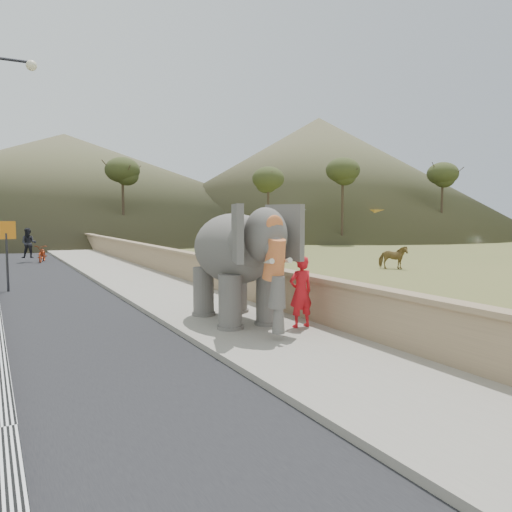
# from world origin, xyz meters

# --- Properties ---
(ground) EXTENTS (160.00, 160.00, 0.00)m
(ground) POSITION_xyz_m (0.00, 0.00, 0.00)
(ground) COLOR olive
(ground) RESTS_ON ground
(walkway) EXTENTS (3.00, 120.00, 0.15)m
(walkway) POSITION_xyz_m (0.00, 10.00, 0.07)
(walkway) COLOR #9E9687
(walkway) RESTS_ON ground
(parapet) EXTENTS (0.30, 120.00, 1.10)m
(parapet) POSITION_xyz_m (1.65, 10.00, 0.55)
(parapet) COLOR tan
(parapet) RESTS_ON ground
(signboard) EXTENTS (0.60, 0.08, 2.40)m
(signboard) POSITION_xyz_m (-4.50, 12.89, 1.64)
(signboard) COLOR #2D2D33
(signboard) RESTS_ON ground
(cow) EXTENTS (1.41, 1.33, 1.13)m
(cow) POSITION_xyz_m (12.13, 12.15, 0.56)
(cow) COLOR olive
(cow) RESTS_ON ground
(distant_car) EXTENTS (4.55, 3.10, 1.44)m
(distant_car) POSITION_xyz_m (20.19, 36.45, 0.72)
(distant_car) COLOR #B4B2BA
(distant_car) RESTS_ON ground
(bus_white) EXTENTS (11.11, 3.04, 3.10)m
(bus_white) POSITION_xyz_m (24.69, 35.75, 1.55)
(bus_white) COLOR silver
(bus_white) RESTS_ON ground
(bus_orange) EXTENTS (11.22, 3.81, 3.10)m
(bus_orange) POSITION_xyz_m (32.63, 32.47, 1.55)
(bus_orange) COLOR orange
(bus_orange) RESTS_ON ground
(hill_right) EXTENTS (56.00, 56.00, 16.00)m
(hill_right) POSITION_xyz_m (36.00, 52.00, 8.00)
(hill_right) COLOR brown
(hill_right) RESTS_ON ground
(hill_far) EXTENTS (80.00, 80.00, 14.00)m
(hill_far) POSITION_xyz_m (5.00, 70.00, 7.00)
(hill_far) COLOR brown
(hill_far) RESTS_ON ground
(elephant_and_man) EXTENTS (2.20, 3.69, 2.64)m
(elephant_and_man) POSITION_xyz_m (0.02, 4.65, 1.46)
(elephant_and_man) COLOR slate
(elephant_and_man) RESTS_ON ground
(motorcyclist) EXTENTS (1.64, 1.89, 1.90)m
(motorcyclist) POSITION_xyz_m (-2.72, 23.86, 0.73)
(motorcyclist) COLOR maroon
(motorcyclist) RESTS_ON ground
(trees) EXTENTS (48.48, 43.15, 9.41)m
(trees) POSITION_xyz_m (2.89, 28.24, 4.00)
(trees) COLOR #473828
(trees) RESTS_ON ground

